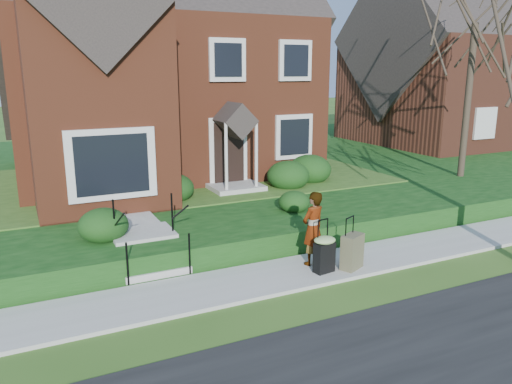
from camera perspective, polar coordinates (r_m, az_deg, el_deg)
ground at (r=10.84m, az=3.40°, el=-9.60°), size 120.00×120.00×0.00m
sidewalk at (r=10.82m, az=3.40°, el=-9.41°), size 60.00×1.60×0.08m
terrace at (r=21.86m, az=-1.34°, el=3.21°), size 44.00×20.00×0.60m
walkway at (r=14.35m, az=-15.33°, el=-1.54°), size 1.20×6.00×0.06m
main_house at (r=18.89m, az=-11.90°, el=16.40°), size 10.40×10.20×9.40m
neighbour_house at (r=28.71m, az=21.66°, el=14.72°), size 9.40×8.00×9.20m
front_steps at (r=11.44m, az=-12.29°, el=-6.08°), size 1.40×2.02×1.50m
foundation_shrubs at (r=14.89m, az=-3.13°, el=1.15°), size 9.36×4.41×1.02m
woman at (r=11.07m, az=6.53°, el=-4.14°), size 0.69×0.55×1.66m
suitcase_black at (r=10.77m, az=7.82°, el=-6.81°), size 0.54×0.46×1.17m
suitcase_olive at (r=11.09m, az=10.93°, el=-6.69°), size 0.61×0.50×1.16m
tree_gap at (r=19.13m, az=23.94°, el=18.75°), size 5.74×5.74×8.19m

